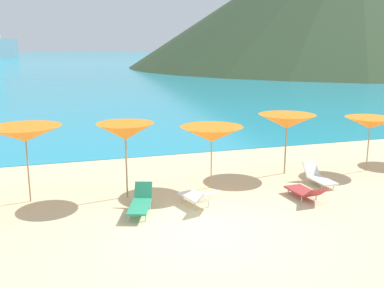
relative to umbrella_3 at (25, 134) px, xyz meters
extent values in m
cube|color=beige|center=(4.31, 6.36, -2.21)|extent=(50.00, 100.00, 0.30)
cube|color=teal|center=(4.31, 224.35, -2.05)|extent=(650.00, 440.00, 0.02)
cylinder|color=#9E7F59|center=(0.00, 0.00, -0.97)|extent=(0.05, 0.05, 2.18)
cone|color=orange|center=(0.00, 0.00, 0.00)|extent=(2.19, 2.19, 0.46)
sphere|color=#9E7F59|center=(0.00, 0.00, 0.15)|extent=(0.07, 0.07, 0.07)
cylinder|color=#9E7F59|center=(2.83, -0.47, -0.97)|extent=(0.05, 0.05, 2.18)
cone|color=orange|center=(2.83, -0.47, -0.01)|extent=(1.81, 1.81, 0.51)
sphere|color=#9E7F59|center=(2.83, -0.47, 0.15)|extent=(0.07, 0.07, 0.07)
cylinder|color=#9E7F59|center=(5.61, -0.38, -1.10)|extent=(0.04, 0.04, 1.92)
cone|color=orange|center=(5.61, -0.38, -0.27)|extent=(2.24, 2.24, 0.50)
sphere|color=#9E7F59|center=(5.61, -0.38, -0.11)|extent=(0.07, 0.07, 0.07)
cylinder|color=#9E7F59|center=(8.74, 0.38, -1.03)|extent=(0.06, 0.06, 2.05)
cone|color=orange|center=(8.74, 0.38, -0.13)|extent=(2.24, 2.24, 0.50)
sphere|color=#9E7F59|center=(8.74, 0.38, 0.02)|extent=(0.07, 0.07, 0.07)
cylinder|color=#9E7F59|center=(11.86, -0.19, -1.11)|extent=(0.04, 0.04, 1.90)
cone|color=orange|center=(11.86, -0.19, -0.26)|extent=(1.89, 1.89, 0.41)
sphere|color=#9E7F59|center=(11.86, -0.19, -0.13)|extent=(0.07, 0.07, 0.07)
cube|color=#A53333|center=(7.96, -2.04, -1.86)|extent=(0.66, 1.07, 0.05)
cube|color=#A53333|center=(8.00, -2.78, -1.70)|extent=(0.60, 0.49, 0.36)
cylinder|color=silver|center=(8.21, -1.71, -1.97)|extent=(0.04, 0.04, 0.17)
cylinder|color=silver|center=(7.69, -1.74, -1.97)|extent=(0.04, 0.04, 0.17)
cylinder|color=silver|center=(8.24, -2.44, -1.97)|extent=(0.04, 0.04, 0.17)
cylinder|color=silver|center=(7.72, -2.47, -1.97)|extent=(0.04, 0.04, 0.17)
cube|color=white|center=(9.19, -1.33, -1.87)|extent=(0.56, 1.04, 0.05)
cube|color=white|center=(9.17, -0.65, -1.65)|extent=(0.52, 0.38, 0.47)
cylinder|color=silver|center=(8.97, -1.65, -1.98)|extent=(0.04, 0.04, 0.16)
cylinder|color=silver|center=(9.43, -1.64, -1.98)|extent=(0.04, 0.04, 0.16)
cylinder|color=silver|center=(8.95, -0.93, -1.98)|extent=(0.04, 0.04, 0.16)
cylinder|color=silver|center=(9.41, -0.92, -1.98)|extent=(0.04, 0.04, 0.16)
cube|color=white|center=(4.58, -1.73, -1.80)|extent=(0.78, 1.13, 0.05)
cube|color=white|center=(4.77, -2.42, -1.61)|extent=(0.61, 0.55, 0.42)
cylinder|color=silver|center=(4.73, -1.38, -1.94)|extent=(0.04, 0.04, 0.23)
cylinder|color=silver|center=(4.28, -1.49, -1.94)|extent=(0.04, 0.04, 0.23)
cylinder|color=silver|center=(4.91, -2.07, -1.94)|extent=(0.04, 0.04, 0.23)
cylinder|color=silver|center=(4.47, -2.18, -1.94)|extent=(0.04, 0.04, 0.23)
cube|color=#268C66|center=(2.90, -2.09, -1.80)|extent=(0.91, 1.36, 0.05)
cube|color=#268C66|center=(3.16, -1.37, -1.59)|extent=(0.58, 0.46, 0.45)
cylinder|color=silver|center=(2.56, -2.40, -1.94)|extent=(0.04, 0.04, 0.23)
cylinder|color=silver|center=(2.98, -2.54, -1.94)|extent=(0.04, 0.04, 0.23)
cylinder|color=silver|center=(2.85, -1.57, -1.94)|extent=(0.04, 0.04, 0.23)
cylinder|color=silver|center=(3.27, -1.72, -1.94)|extent=(0.04, 0.04, 0.23)
camera|label=1|loc=(0.86, -13.33, 2.46)|focal=41.05mm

